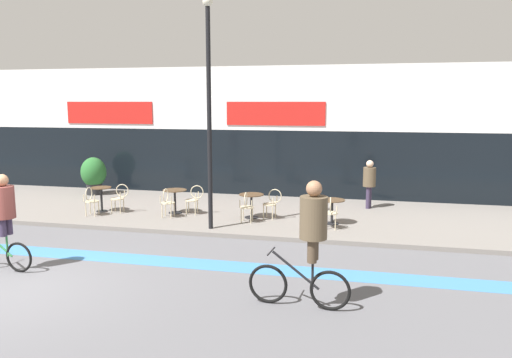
{
  "coord_description": "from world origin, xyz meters",
  "views": [
    {
      "loc": [
        6.64,
        -7.69,
        3.55
      ],
      "look_at": [
        3.39,
        6.41,
        1.3
      ],
      "focal_mm": 35.0,
      "sensor_mm": 36.0,
      "label": 1
    }
  ],
  "objects": [
    {
      "name": "ground_plane",
      "position": [
        0.0,
        0.0,
        0.0
      ],
      "size": [
        120.0,
        120.0,
        0.0
      ],
      "primitive_type": "plane",
      "color": "#5B5B60"
    },
    {
      "name": "sidewalk_slab",
      "position": [
        0.0,
        7.25,
        0.06
      ],
      "size": [
        40.0,
        5.5,
        0.12
      ],
      "primitive_type": "cube",
      "color": "slate",
      "rests_on": "ground"
    },
    {
      "name": "storefront_facade",
      "position": [
        0.0,
        11.96,
        2.4
      ],
      "size": [
        40.0,
        4.06,
        4.81
      ],
      "color": "silver",
      "rests_on": "ground"
    },
    {
      "name": "bike_lane_stripe",
      "position": [
        0.0,
        2.34,
        0.0
      ],
      "size": [
        36.0,
        0.7,
        0.01
      ],
      "primitive_type": "cube",
      "color": "#3D7AB7",
      "rests_on": "ground"
    },
    {
      "name": "bistro_table_0",
      "position": [
        -1.55,
        6.18,
        0.66
      ],
      "size": [
        0.63,
        0.63,
        0.78
      ],
      "color": "black",
      "rests_on": "sidewalk_slab"
    },
    {
      "name": "bistro_table_1",
      "position": [
        0.79,
        6.49,
        0.65
      ],
      "size": [
        0.73,
        0.73,
        0.74
      ],
      "color": "black",
      "rests_on": "sidewalk_slab"
    },
    {
      "name": "bistro_table_2",
      "position": [
        3.24,
        6.42,
        0.63
      ],
      "size": [
        0.73,
        0.73,
        0.71
      ],
      "color": "black",
      "rests_on": "sidewalk_slab"
    },
    {
      "name": "bistro_table_3",
      "position": [
        5.64,
        6.2,
        0.62
      ],
      "size": [
        0.72,
        0.72,
        0.7
      ],
      "color": "black",
      "rests_on": "sidewalk_slab"
    },
    {
      "name": "cafe_chair_0_near",
      "position": [
        -1.54,
        5.56,
        0.64
      ],
      "size": [
        0.43,
        0.59,
        0.9
      ],
      "rotation": [
        0.0,
        0.0,
        1.65
      ],
      "color": "beige",
      "rests_on": "sidewalk_slab"
    },
    {
      "name": "cafe_chair_0_side",
      "position": [
        -0.92,
        6.19,
        0.64
      ],
      "size": [
        0.59,
        0.44,
        0.9
      ],
      "rotation": [
        0.0,
        0.0,
        3.25
      ],
      "color": "beige",
      "rests_on": "sidewalk_slab"
    },
    {
      "name": "cafe_chair_1_near",
      "position": [
        0.79,
        5.87,
        0.64
      ],
      "size": [
        0.42,
        0.58,
        0.9
      ],
      "rotation": [
        0.0,
        0.0,
        1.62
      ],
      "color": "beige",
      "rests_on": "sidewalk_slab"
    },
    {
      "name": "cafe_chair_1_side",
      "position": [
        1.42,
        6.5,
        0.64
      ],
      "size": [
        0.59,
        0.44,
        0.9
      ],
      "rotation": [
        0.0,
        0.0,
        3.24
      ],
      "color": "beige",
      "rests_on": "sidewalk_slab"
    },
    {
      "name": "cafe_chair_2_near",
      "position": [
        3.25,
        5.8,
        0.64
      ],
      "size": [
        0.42,
        0.59,
        0.9
      ],
      "rotation": [
        0.0,
        0.0,
        1.63
      ],
      "color": "beige",
      "rests_on": "sidewalk_slab"
    },
    {
      "name": "cafe_chair_2_side",
      "position": [
        3.87,
        6.41,
        0.64
      ],
      "size": [
        0.6,
        0.45,
        0.9
      ],
      "rotation": [
        0.0,
        0.0,
        3.01
      ],
      "color": "beige",
      "rests_on": "sidewalk_slab"
    },
    {
      "name": "cafe_chair_3_near",
      "position": [
        5.64,
        5.58,
        0.64
      ],
      "size": [
        0.42,
        0.58,
        0.9
      ],
      "rotation": [
        0.0,
        0.0,
        1.62
      ],
      "color": "beige",
      "rests_on": "sidewalk_slab"
    },
    {
      "name": "planter_pot",
      "position": [
        -3.37,
        8.8,
        0.87
      ],
      "size": [
        0.92,
        0.92,
        1.39
      ],
      "color": "#232326",
      "rests_on": "sidewalk_slab"
    },
    {
      "name": "lamp_post",
      "position": [
        2.46,
        4.94,
        3.57
      ],
      "size": [
        0.26,
        0.26,
        6.08
      ],
      "color": "black",
      "rests_on": "sidewalk_slab"
    },
    {
      "name": "cyclist_0",
      "position": [
        5.69,
        0.53,
        1.32
      ],
      "size": [
        1.81,
        0.54,
        2.25
      ],
      "rotation": [
        0.0,
        0.0,
        3.08
      ],
      "color": "black",
      "rests_on": "ground"
    },
    {
      "name": "cyclist_1",
      "position": [
        -0.79,
        1.01,
        1.22
      ],
      "size": [
        1.65,
        0.51,
        2.07
      ],
      "rotation": [
        0.0,
        0.0,
        3.08
      ],
      "color": "black",
      "rests_on": "ground"
    },
    {
      "name": "pedestrian_near_end",
      "position": [
        6.63,
        8.61,
        1.05
      ],
      "size": [
        0.49,
        0.49,
        1.57
      ],
      "rotation": [
        0.0,
        0.0,
        2.9
      ],
      "color": "#382D47",
      "rests_on": "sidewalk_slab"
    }
  ]
}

